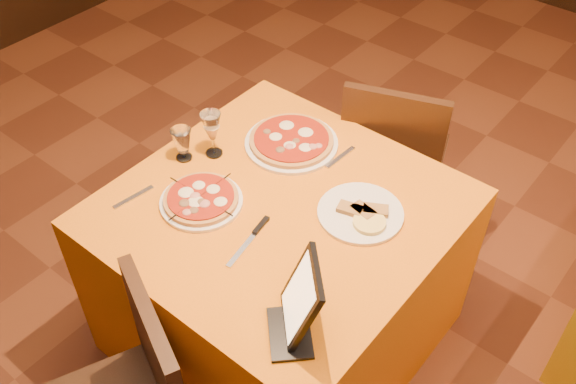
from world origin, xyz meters
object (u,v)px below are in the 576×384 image
Objects in this scene: wine_glass at (212,134)px; tablet at (301,298)px; pizza_near at (201,200)px; water_glass at (182,144)px; pizza_far at (291,142)px; main_table at (281,275)px; chair_main_far at (395,155)px.

wine_glass is 0.78× the size of tablet.
pizza_near is 1.52× the size of wine_glass.
pizza_near is at bearing -55.55° from wine_glass.
pizza_far is at bearing 50.21° from water_glass.
pizza_near is at bearing -95.20° from pizza_far.
main_table is 3.82× the size of pizza_near.
water_glass is at bearing 41.76° from chair_main_far.
tablet is at bearing -43.35° from main_table.
pizza_near and pizza_far have the same top height.
water_glass is at bearing 149.26° from pizza_near.
chair_main_far reaches higher than pizza_near.
pizza_far is 1.88× the size of wine_glass.
tablet is (0.73, -0.39, 0.03)m from wine_glass.
water_glass is at bearing -155.82° from tablet.
chair_main_far is at bearing 70.83° from pizza_far.
water_glass is at bearing -129.79° from pizza_far.
pizza_far is 2.75× the size of water_glass.
main_table is 1.21× the size of chair_main_far.
wine_glass is at bearing 43.18° from chair_main_far.
wine_glass reaches higher than chair_main_far.
main_table is 0.69m from tablet.
chair_main_far reaches higher than pizza_far.
tablet reaches higher than pizza_near.
chair_main_far is (0.00, 0.80, 0.08)m from main_table.
tablet reaches higher than pizza_far.
wine_glass is 0.82m from tablet.
chair_main_far is 2.55× the size of pizza_far.
wine_glass is 1.46× the size of water_glass.
tablet is at bearing -49.10° from pizza_far.
water_glass is (-0.22, 0.13, 0.05)m from pizza_near.
chair_main_far is at bearing 63.45° from wine_glass.
tablet reaches higher than main_table.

